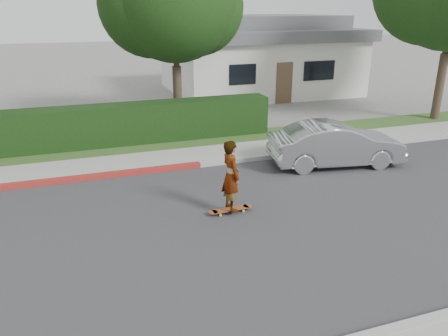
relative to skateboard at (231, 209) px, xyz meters
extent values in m
plane|color=slate|center=(-0.81, -0.69, -0.10)|extent=(120.00, 120.00, 0.00)
cube|color=#2D2D30|center=(-0.81, -0.69, -0.09)|extent=(60.00, 8.00, 0.01)
cube|color=#9E9E99|center=(-0.81, 3.41, -0.02)|extent=(60.00, 0.20, 0.15)
cube|color=gray|center=(-0.81, 4.31, -0.04)|extent=(60.00, 1.60, 0.12)
cube|color=#2D4C1E|center=(-0.81, 5.91, -0.05)|extent=(60.00, 1.60, 0.10)
cube|color=black|center=(-3.81, 6.51, 0.65)|extent=(15.00, 1.00, 1.50)
cylinder|color=#33261C|center=(0.69, 8.31, 1.16)|extent=(0.36, 0.36, 2.52)
cylinder|color=#33261C|center=(0.69, 8.31, 3.05)|extent=(0.24, 0.24, 2.10)
sphere|color=black|center=(-0.11, 8.71, 4.74)|extent=(4.08, 4.08, 4.08)
sphere|color=black|center=(1.59, 8.61, 4.64)|extent=(3.84, 3.84, 3.84)
cylinder|color=#33261C|center=(11.69, 5.81, 1.34)|extent=(0.36, 0.36, 2.88)
cylinder|color=#33261C|center=(11.69, 5.81, 3.50)|extent=(0.24, 0.24, 2.40)
cube|color=beige|center=(7.19, 15.31, 1.40)|extent=(10.00, 8.00, 3.00)
cube|color=#4C4C51|center=(7.19, 15.31, 3.20)|extent=(10.60, 8.60, 0.60)
cube|color=#4C4C51|center=(7.19, 15.31, 3.80)|extent=(8.40, 6.40, 0.80)
cube|color=black|center=(4.69, 11.29, 1.50)|extent=(1.40, 0.06, 1.00)
cube|color=black|center=(8.99, 11.29, 1.50)|extent=(1.80, 0.06, 1.00)
cube|color=brown|center=(6.99, 11.29, 0.95)|extent=(0.90, 0.06, 2.10)
cylinder|color=gold|center=(-0.30, -0.10, -0.06)|extent=(0.06, 0.04, 0.06)
cylinder|color=gold|center=(-0.31, 0.07, -0.06)|extent=(0.06, 0.04, 0.06)
cylinder|color=gold|center=(0.31, -0.07, -0.06)|extent=(0.06, 0.04, 0.06)
cylinder|color=gold|center=(0.30, 0.10, -0.06)|extent=(0.06, 0.04, 0.06)
cube|color=silver|center=(-0.30, -0.02, -0.02)|extent=(0.06, 0.18, 0.03)
cube|color=silver|center=(0.30, 0.02, -0.02)|extent=(0.06, 0.18, 0.03)
cube|color=brown|center=(0.00, 0.00, 0.01)|extent=(0.92, 0.27, 0.02)
cylinder|color=brown|center=(-0.45, -0.02, 0.01)|extent=(0.23, 0.23, 0.02)
cylinder|color=brown|center=(0.45, 0.02, 0.01)|extent=(0.23, 0.23, 0.02)
imported|color=white|center=(0.00, 0.00, 0.88)|extent=(0.47, 0.67, 1.73)
imported|color=#AEB0B5|center=(4.30, 2.18, 0.59)|extent=(4.35, 2.13, 1.37)
camera|label=1|loc=(-3.28, -9.03, 4.63)|focal=35.00mm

